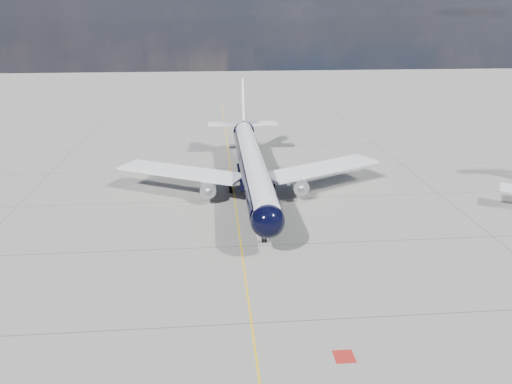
# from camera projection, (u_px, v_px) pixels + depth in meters

# --- Properties ---
(ground) EXTENTS (320.00, 320.00, 0.00)m
(ground) POSITION_uv_depth(u_px,v_px,m) (233.00, 188.00, 75.49)
(ground) COLOR gray
(ground) RESTS_ON ground
(taxiway_centerline) EXTENTS (0.16, 160.00, 0.01)m
(taxiway_centerline) POSITION_uv_depth(u_px,v_px,m) (235.00, 200.00, 70.80)
(taxiway_centerline) COLOR yellow
(taxiway_centerline) RESTS_ON ground
(red_marking) EXTENTS (1.60, 1.60, 0.01)m
(red_marking) POSITION_uv_depth(u_px,v_px,m) (344.00, 357.00, 38.57)
(red_marking) COLOR maroon
(red_marking) RESTS_ON ground
(main_airliner) EXTENTS (39.95, 48.48, 14.04)m
(main_airliner) POSITION_uv_depth(u_px,v_px,m) (252.00, 163.00, 72.88)
(main_airliner) COLOR black
(main_airliner) RESTS_ON ground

